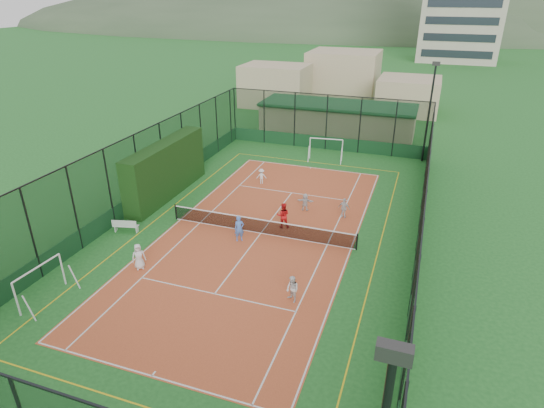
# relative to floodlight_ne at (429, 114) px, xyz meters

# --- Properties ---
(ground) EXTENTS (300.00, 300.00, 0.00)m
(ground) POSITION_rel_floodlight_ne_xyz_m (-8.60, -16.60, -4.12)
(ground) COLOR #1F5A22
(ground) RESTS_ON ground
(court_slab) EXTENTS (11.17, 23.97, 0.01)m
(court_slab) POSITION_rel_floodlight_ne_xyz_m (-8.60, -16.60, -4.12)
(court_slab) COLOR #A84425
(court_slab) RESTS_ON ground
(tennis_net) EXTENTS (11.67, 0.12, 1.06)m
(tennis_net) POSITION_rel_floodlight_ne_xyz_m (-8.60, -16.60, -3.59)
(tennis_net) COLOR black
(tennis_net) RESTS_ON ground
(perimeter_fence) EXTENTS (18.12, 34.12, 5.00)m
(perimeter_fence) POSITION_rel_floodlight_ne_xyz_m (-8.60, -16.60, -1.62)
(perimeter_fence) COLOR black
(perimeter_fence) RESTS_ON ground
(floodlight_ne) EXTENTS (0.60, 0.26, 8.25)m
(floodlight_ne) POSITION_rel_floodlight_ne_xyz_m (0.00, 0.00, 0.00)
(floodlight_ne) COLOR black
(floodlight_ne) RESTS_ON ground
(clubhouse) EXTENTS (15.20, 7.20, 3.15)m
(clubhouse) POSITION_rel_floodlight_ne_xyz_m (-8.60, 5.40, -2.55)
(clubhouse) COLOR tan
(clubhouse) RESTS_ON ground
(distant_hills) EXTENTS (200.00, 60.00, 24.00)m
(distant_hills) POSITION_rel_floodlight_ne_xyz_m (-8.60, 133.40, -4.12)
(distant_hills) COLOR #384C33
(distant_hills) RESTS_ON ground
(hedge_left) EXTENTS (1.32, 8.78, 3.84)m
(hedge_left) POSITION_rel_floodlight_ne_xyz_m (-16.90, -13.35, -2.20)
(hedge_left) COLOR black
(hedge_left) RESTS_ON ground
(white_bench) EXTENTS (1.58, 0.77, 0.86)m
(white_bench) POSITION_rel_floodlight_ne_xyz_m (-16.40, -19.08, -3.70)
(white_bench) COLOR white
(white_bench) RESTS_ON ground
(futsal_goal_near) EXTENTS (2.78, 0.98, 1.76)m
(futsal_goal_near) POSITION_rel_floodlight_ne_xyz_m (-16.11, -26.03, -3.24)
(futsal_goal_near) COLOR white
(futsal_goal_near) RESTS_ON ground
(futsal_goal_far) EXTENTS (2.95, 1.16, 1.85)m
(futsal_goal_far) POSITION_rel_floodlight_ne_xyz_m (-7.93, -2.38, -3.20)
(futsal_goal_far) COLOR white
(futsal_goal_far) RESTS_ON ground
(child_near_left) EXTENTS (0.83, 0.81, 1.44)m
(child_near_left) POSITION_rel_floodlight_ne_xyz_m (-13.30, -22.26, -3.39)
(child_near_left) COLOR silver
(child_near_left) RESTS_ON court_slab
(child_near_mid) EXTENTS (0.68, 0.62, 1.56)m
(child_near_mid) POSITION_rel_floodlight_ne_xyz_m (-9.48, -17.80, -3.33)
(child_near_mid) COLOR #4C7CD8
(child_near_mid) RESTS_ON court_slab
(child_near_right) EXTENTS (0.83, 0.80, 1.35)m
(child_near_right) POSITION_rel_floodlight_ne_xyz_m (-4.88, -22.29, -3.44)
(child_near_right) COLOR white
(child_near_right) RESTS_ON court_slab
(child_far_left) EXTENTS (0.87, 0.70, 1.18)m
(child_far_left) POSITION_rel_floodlight_ne_xyz_m (-11.28, -9.27, -3.52)
(child_far_left) COLOR white
(child_far_left) RESTS_ON court_slab
(child_far_right) EXTENTS (0.83, 0.47, 1.33)m
(child_far_right) POSITION_rel_floodlight_ne_xyz_m (-4.29, -12.84, -3.45)
(child_far_right) COLOR silver
(child_far_right) RESTS_ON court_slab
(child_far_back) EXTENTS (1.14, 0.47, 1.19)m
(child_far_back) POSITION_rel_floodlight_ne_xyz_m (-6.93, -12.64, -3.52)
(child_far_back) COLOR silver
(child_far_back) RESTS_ON court_slab
(coach) EXTENTS (0.93, 0.82, 1.63)m
(coach) POSITION_rel_floodlight_ne_xyz_m (-7.58, -15.40, -3.30)
(coach) COLOR red
(coach) RESTS_ON court_slab
(tennis_balls) EXTENTS (4.58, 0.80, 0.07)m
(tennis_balls) POSITION_rel_floodlight_ne_xyz_m (-8.56, -15.43, -4.08)
(tennis_balls) COLOR #CCE033
(tennis_balls) RESTS_ON court_slab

